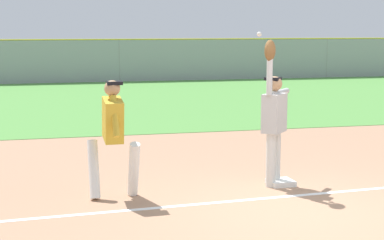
# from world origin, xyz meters

# --- Properties ---
(ground_plane) EXTENTS (67.21, 67.21, 0.00)m
(ground_plane) POSITION_xyz_m (0.00, 0.00, 0.00)
(ground_plane) COLOR tan
(outfield_grass) EXTENTS (40.88, 14.12, 0.01)m
(outfield_grass) POSITION_xyz_m (0.00, 13.57, 0.01)
(outfield_grass) COLOR #549342
(outfield_grass) RESTS_ON ground_plane
(chalk_foul_line) EXTENTS (11.98, 0.86, 0.01)m
(chalk_foul_line) POSITION_xyz_m (-3.74, 0.58, 0.00)
(chalk_foul_line) COLOR white
(chalk_foul_line) RESTS_ON ground_plane
(first_base) EXTENTS (0.39, 0.39, 0.08)m
(first_base) POSITION_xyz_m (0.26, 1.48, 0.04)
(first_base) COLOR white
(first_base) RESTS_ON ground_plane
(fielder) EXTENTS (0.69, 0.73, 2.28)m
(fielder) POSITION_xyz_m (0.12, 1.48, 1.12)
(fielder) COLOR silver
(fielder) RESTS_ON ground_plane
(runner) EXTENTS (0.73, 0.84, 1.72)m
(runner) POSITION_xyz_m (-2.37, 1.35, 1.00)
(runner) COLOR white
(runner) RESTS_ON ground_plane
(baseball) EXTENTS (0.07, 0.07, 0.07)m
(baseball) POSITION_xyz_m (-0.07, 1.66, 2.36)
(baseball) COLOR white
(outfield_fence) EXTENTS (40.96, 0.08, 1.95)m
(outfield_fence) POSITION_xyz_m (-0.00, 20.63, 0.98)
(outfield_fence) COLOR #93999E
(outfield_fence) RESTS_ON ground_plane
(parked_car_silver) EXTENTS (4.50, 2.32, 1.25)m
(parked_car_silver) POSITION_xyz_m (-0.19, 23.21, 0.67)
(parked_car_silver) COLOR #B7B7BC
(parked_car_silver) RESTS_ON ground_plane
(parked_car_black) EXTENTS (4.48, 2.27, 1.25)m
(parked_car_black) POSITION_xyz_m (5.52, 24.06, 0.67)
(parked_car_black) COLOR black
(parked_car_black) RESTS_ON ground_plane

